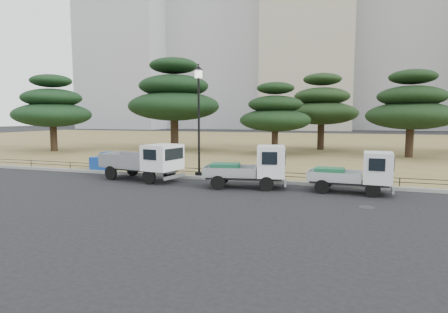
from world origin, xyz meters
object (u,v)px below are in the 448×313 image
(truck_kei_front, at_px, (251,167))
(tarp_pile, at_px, (107,162))
(truck_large, at_px, (145,160))
(street_lamp, at_px, (199,102))
(truck_kei_rear, at_px, (356,173))

(truck_kei_front, bearing_deg, tarp_pile, 155.53)
(truck_large, height_order, street_lamp, street_lamp)
(truck_large, bearing_deg, street_lamp, 43.94)
(truck_large, xyz_separation_m, tarp_pile, (-3.75, 1.96, -0.48))
(street_lamp, relative_size, tarp_pile, 3.58)
(truck_kei_rear, relative_size, street_lamp, 0.60)
(truck_large, xyz_separation_m, street_lamp, (2.35, 1.56, 2.98))
(truck_kei_rear, distance_m, tarp_pile, 14.08)
(truck_kei_rear, bearing_deg, street_lamp, 171.70)
(street_lamp, bearing_deg, truck_kei_front, -28.16)
(tarp_pile, bearing_deg, truck_large, -27.62)
(street_lamp, bearing_deg, tarp_pile, 176.26)
(truck_kei_front, height_order, truck_kei_rear, truck_kei_front)
(truck_kei_front, height_order, tarp_pile, truck_kei_front)
(truck_large, bearing_deg, tarp_pile, 162.69)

